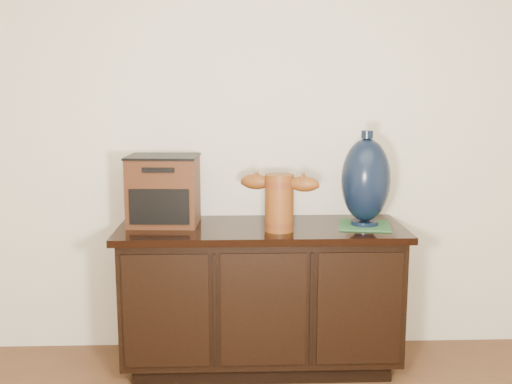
{
  "coord_description": "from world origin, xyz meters",
  "views": [
    {
      "loc": [
        -0.13,
        -0.76,
        1.45
      ],
      "look_at": [
        -0.03,
        2.18,
        0.94
      ],
      "focal_mm": 42.0,
      "sensor_mm": 36.0,
      "label": 1
    }
  ],
  "objects_px": {
    "sideboard": "(261,295)",
    "terracotta_vessel": "(279,199)",
    "tv_radio": "(164,190)",
    "spray_can": "(286,203)",
    "lamp_base": "(366,180)"
  },
  "relations": [
    {
      "from": "terracotta_vessel",
      "to": "tv_radio",
      "type": "relative_size",
      "value": 1.07
    },
    {
      "from": "sideboard",
      "to": "tv_radio",
      "type": "bearing_deg",
      "value": 172.3
    },
    {
      "from": "tv_radio",
      "to": "lamp_base",
      "type": "bearing_deg",
      "value": -1.26
    },
    {
      "from": "sideboard",
      "to": "tv_radio",
      "type": "relative_size",
      "value": 3.92
    },
    {
      "from": "terracotta_vessel",
      "to": "tv_radio",
      "type": "bearing_deg",
      "value": -177.17
    },
    {
      "from": "lamp_base",
      "to": "spray_can",
      "type": "relative_size",
      "value": 2.95
    },
    {
      "from": "tv_radio",
      "to": "sideboard",
      "type": "bearing_deg",
      "value": -4.46
    },
    {
      "from": "spray_can",
      "to": "terracotta_vessel",
      "type": "bearing_deg",
      "value": -100.73
    },
    {
      "from": "spray_can",
      "to": "sideboard",
      "type": "bearing_deg",
      "value": -123.61
    },
    {
      "from": "terracotta_vessel",
      "to": "lamp_base",
      "type": "relative_size",
      "value": 0.83
    },
    {
      "from": "tv_radio",
      "to": "lamp_base",
      "type": "height_order",
      "value": "lamp_base"
    },
    {
      "from": "sideboard",
      "to": "terracotta_vessel",
      "type": "distance_m",
      "value": 0.54
    },
    {
      "from": "lamp_base",
      "to": "spray_can",
      "type": "xyz_separation_m",
      "value": [
        -0.38,
        0.23,
        -0.16
      ]
    },
    {
      "from": "sideboard",
      "to": "spray_can",
      "type": "xyz_separation_m",
      "value": [
        0.15,
        0.22,
        0.45
      ]
    },
    {
      "from": "sideboard",
      "to": "lamp_base",
      "type": "xyz_separation_m",
      "value": [
        0.53,
        -0.01,
        0.61
      ]
    }
  ]
}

